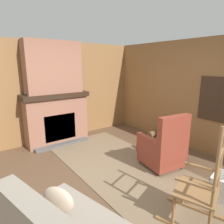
% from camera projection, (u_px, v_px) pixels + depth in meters
% --- Properties ---
extents(ground_plane, '(14.00, 14.00, 0.00)m').
position_uv_depth(ground_plane, '(107.00, 180.00, 3.35)').
color(ground_plane, brown).
extents(wood_panel_wall_left, '(0.06, 5.25, 2.42)m').
position_uv_depth(wood_panel_wall_left, '(51.00, 92.00, 4.90)').
color(wood_panel_wall_left, olive).
rests_on(wood_panel_wall_left, ground).
extents(wood_panel_wall_back, '(5.25, 0.09, 2.42)m').
position_uv_depth(wood_panel_wall_back, '(193.00, 95.00, 4.42)').
color(wood_panel_wall_back, olive).
rests_on(wood_panel_wall_back, ground).
extents(fireplace_hearth, '(0.66, 1.55, 1.23)m').
position_uv_depth(fireplace_hearth, '(57.00, 118.00, 4.83)').
color(fireplace_hearth, '#93604C').
rests_on(fireplace_hearth, ground).
extents(chimney_breast, '(0.40, 1.27, 1.18)m').
position_uv_depth(chimney_breast, '(53.00, 67.00, 4.56)').
color(chimney_breast, '#93604C').
rests_on(chimney_breast, fireplace_hearth).
extents(area_rug, '(3.60, 1.68, 0.01)m').
position_uv_depth(area_rug, '(123.00, 166.00, 3.77)').
color(area_rug, '#7A664C').
rests_on(area_rug, ground).
extents(armchair, '(0.78, 0.75, 1.06)m').
position_uv_depth(armchair, '(163.00, 149.00, 3.67)').
color(armchair, brown).
rests_on(armchair, ground).
extents(rocking_chair, '(0.91, 0.70, 1.32)m').
position_uv_depth(rocking_chair, '(201.00, 192.00, 2.33)').
color(rocking_chair, olive).
rests_on(rocking_chair, ground).
extents(firewood_stack, '(0.48, 0.45, 0.27)m').
position_uv_depth(firewood_stack, '(154.00, 137.00, 5.02)').
color(firewood_stack, brown).
rests_on(firewood_stack, ground).
extents(oil_lamp_vase, '(0.13, 0.13, 0.24)m').
position_uv_depth(oil_lamp_vase, '(27.00, 91.00, 4.36)').
color(oil_lamp_vase, '#47708E').
rests_on(oil_lamp_vase, fireplace_hearth).
extents(storage_case, '(0.13, 0.23, 0.13)m').
position_uv_depth(storage_case, '(66.00, 89.00, 4.89)').
color(storage_case, brown).
rests_on(storage_case, fireplace_hearth).
extents(decorative_plate_on_mantel, '(0.07, 0.27, 0.26)m').
position_uv_depth(decorative_plate_on_mantel, '(52.00, 87.00, 4.70)').
color(decorative_plate_on_mantel, red).
rests_on(decorative_plate_on_mantel, fireplace_hearth).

